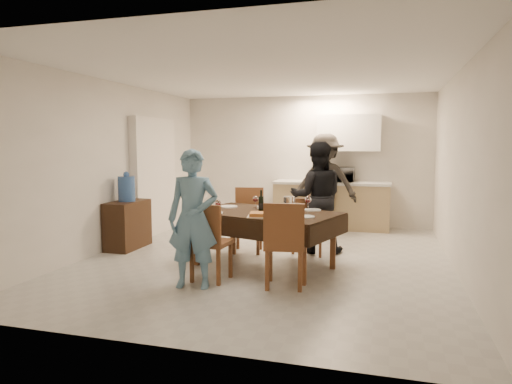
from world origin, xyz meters
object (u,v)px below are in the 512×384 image
(water_pitcher, at_px, (289,205))
(person_far, at_px, (317,197))
(wine_bottle, at_px, (261,201))
(water_jug, at_px, (127,189))
(person_kitchen, at_px, (325,183))
(person_near, at_px, (193,219))
(savoury_tart, at_px, (264,214))
(console, at_px, (128,225))
(microwave, at_px, (341,174))
(dining_table, at_px, (264,214))

(water_pitcher, relative_size, person_far, 0.13)
(wine_bottle, bearing_deg, water_pitcher, -14.04)
(person_far, bearing_deg, wine_bottle, 47.77)
(water_jug, distance_m, person_kitchen, 3.55)
(person_near, bearing_deg, wine_bottle, 55.70)
(savoury_tart, xyz_separation_m, person_far, (0.45, 1.43, 0.07))
(console, height_order, person_near, person_near)
(console, relative_size, microwave, 1.56)
(console, relative_size, water_pitcher, 3.66)
(water_jug, distance_m, savoury_tart, 2.60)
(console, bearing_deg, microwave, 40.68)
(water_jug, height_order, person_far, person_far)
(console, relative_size, person_kitchen, 0.44)
(microwave, distance_m, person_far, 2.08)
(person_near, bearing_deg, person_far, 52.50)
(wine_bottle, bearing_deg, water_jug, 169.23)
(water_jug, xyz_separation_m, savoury_tart, (2.45, -0.87, -0.17))
(dining_table, relative_size, person_near, 1.36)
(savoury_tart, bearing_deg, console, 160.49)
(dining_table, height_order, microwave, microwave)
(console, distance_m, savoury_tart, 2.62)
(savoury_tart, xyz_separation_m, person_kitchen, (0.36, 3.04, 0.14))
(water_jug, bearing_deg, water_pitcher, -11.26)
(dining_table, bearing_deg, savoury_tart, -57.60)
(console, xyz_separation_m, water_pitcher, (2.70, -0.54, 0.48))
(wine_bottle, bearing_deg, console, 169.23)
(console, distance_m, wine_bottle, 2.39)
(person_far, bearing_deg, microwave, -105.69)
(person_near, bearing_deg, savoury_tart, 36.02)
(person_near, height_order, person_kitchen, person_kitchen)
(wine_bottle, xyz_separation_m, water_pitcher, (0.40, -0.10, -0.03))
(console, xyz_separation_m, wine_bottle, (2.30, -0.44, 0.51))
(dining_table, xyz_separation_m, microwave, (0.71, 3.11, 0.34))
(water_jug, xyz_separation_m, person_kitchen, (2.80, 2.18, -0.03))
(savoury_tart, height_order, person_far, person_far)
(water_jug, relative_size, savoury_tart, 0.99)
(person_far, bearing_deg, person_kitchen, -97.98)
(microwave, bearing_deg, water_pitcher, 83.52)
(console, height_order, person_kitchen, person_kitchen)
(wine_bottle, relative_size, microwave, 0.55)
(console, height_order, water_pitcher, water_pitcher)
(savoury_tart, height_order, person_kitchen, person_kitchen)
(microwave, height_order, person_kitchen, person_kitchen)
(water_jug, bearing_deg, microwave, 40.68)
(savoury_tart, distance_m, person_far, 1.50)
(water_pitcher, relative_size, microwave, 0.43)
(person_far, bearing_deg, water_jug, -0.26)
(water_jug, relative_size, microwave, 0.76)
(dining_table, xyz_separation_m, savoury_tart, (0.10, -0.38, 0.06))
(console, bearing_deg, water_pitcher, -11.26)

